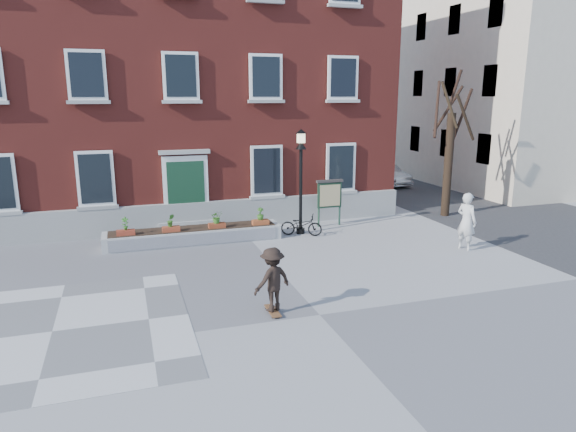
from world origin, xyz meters
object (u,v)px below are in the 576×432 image
object	(u,v)px
skateboarder	(272,280)
bicycle	(301,225)
parked_car	(385,174)
bystander	(467,221)
lamp_post	(301,167)
notice_board	(330,195)

from	to	relation	value
skateboarder	bicycle	bearing A→B (deg)	64.92
bicycle	skateboarder	world-z (taller)	skateboarder
parked_car	skateboarder	bearing A→B (deg)	-132.74
bystander	lamp_post	world-z (taller)	lamp_post
bicycle	parked_car	bearing A→B (deg)	-16.33
skateboarder	lamp_post	bearing A→B (deg)	65.41
bicycle	skateboarder	xyz separation A→B (m)	(-2.99, -6.39, 0.45)
notice_board	bystander	bearing A→B (deg)	-54.52
bystander	skateboarder	distance (m)	8.26
bicycle	lamp_post	bearing A→B (deg)	13.21
parked_car	bystander	distance (m)	12.91
lamp_post	skateboarder	size ratio (longest dim) A/B	2.39
bicycle	notice_board	distance (m)	2.05
bicycle	parked_car	xyz separation A→B (m)	(8.33, 9.00, 0.21)
notice_board	bicycle	bearing A→B (deg)	-146.08
bicycle	bystander	size ratio (longest dim) A/B	0.79
lamp_post	bicycle	bearing A→B (deg)	-103.24
bicycle	lamp_post	size ratio (longest dim) A/B	0.39
notice_board	parked_car	bearing A→B (deg)	49.57
lamp_post	notice_board	bearing A→B (deg)	26.79
bicycle	bystander	world-z (taller)	bystander
notice_board	skateboarder	xyz separation A→B (m)	(-4.54, -7.44, -0.41)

